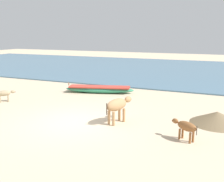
{
  "coord_description": "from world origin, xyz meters",
  "views": [
    {
      "loc": [
        5.48,
        -8.84,
        3.56
      ],
      "look_at": [
        0.12,
        3.6,
        0.6
      ],
      "focal_mm": 42.32,
      "sensor_mm": 36.0,
      "label": 1
    }
  ],
  "objects_px": {
    "cow_adult_tan": "(118,105)",
    "calf_near_dun": "(5,94)",
    "fishing_boat_0": "(99,89)",
    "calf_far_brown": "(186,127)"
  },
  "relations": [
    {
      "from": "cow_adult_tan",
      "to": "calf_near_dun",
      "type": "distance_m",
      "value": 6.82
    },
    {
      "from": "fishing_boat_0",
      "to": "calf_near_dun",
      "type": "relative_size",
      "value": 5.42
    },
    {
      "from": "calf_near_dun",
      "to": "calf_far_brown",
      "type": "distance_m",
      "value": 9.7
    },
    {
      "from": "calf_near_dun",
      "to": "fishing_boat_0",
      "type": "bearing_deg",
      "value": 2.76
    },
    {
      "from": "cow_adult_tan",
      "to": "calf_near_dun",
      "type": "bearing_deg",
      "value": 101.61
    },
    {
      "from": "calf_near_dun",
      "to": "calf_far_brown",
      "type": "height_order",
      "value": "calf_far_brown"
    },
    {
      "from": "cow_adult_tan",
      "to": "calf_near_dun",
      "type": "relative_size",
      "value": 1.93
    },
    {
      "from": "fishing_boat_0",
      "to": "calf_near_dun",
      "type": "distance_m",
      "value": 5.4
    },
    {
      "from": "calf_near_dun",
      "to": "calf_far_brown",
      "type": "relative_size",
      "value": 0.81
    },
    {
      "from": "fishing_boat_0",
      "to": "calf_far_brown",
      "type": "distance_m",
      "value": 8.06
    }
  ]
}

